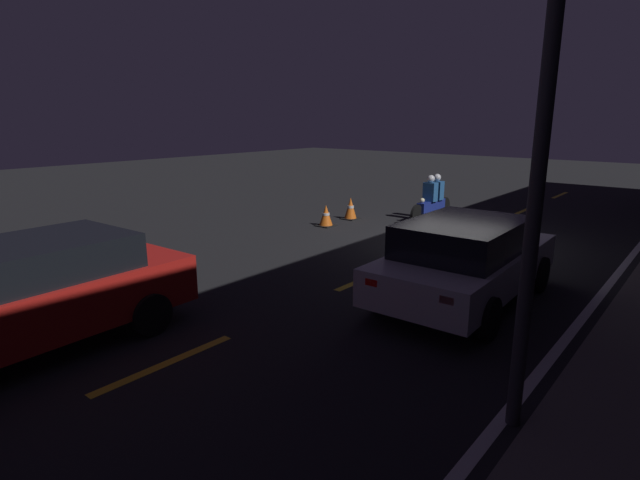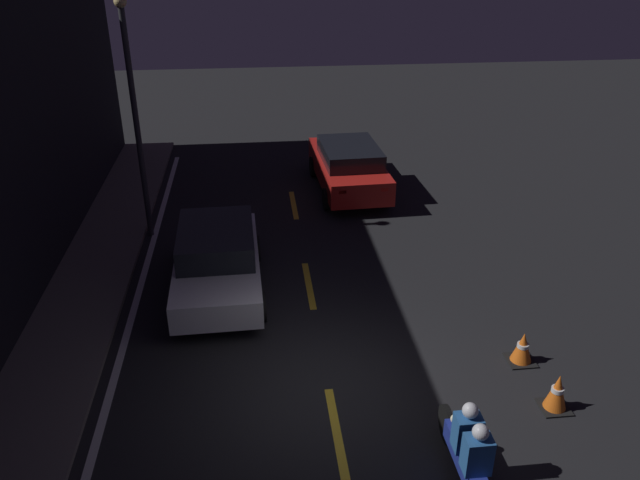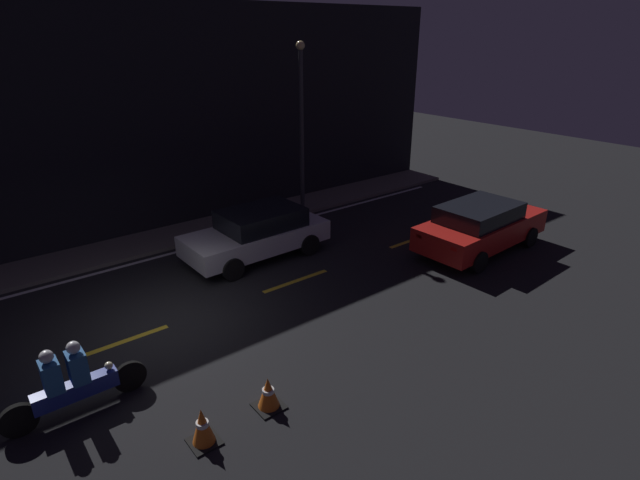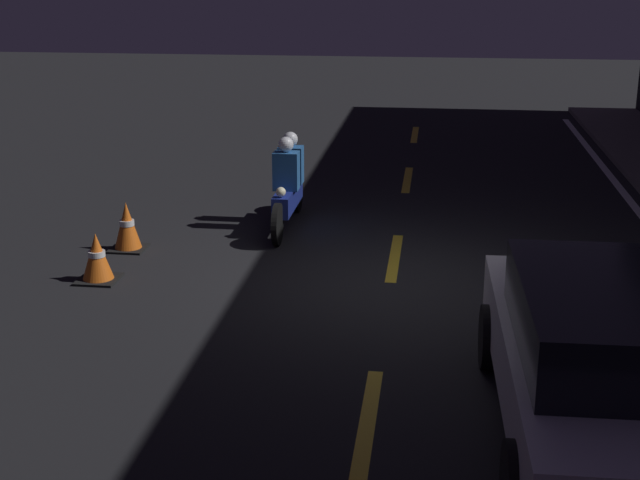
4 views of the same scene
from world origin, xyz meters
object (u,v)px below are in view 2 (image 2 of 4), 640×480
object	(u,v)px
motorcycle	(469,454)
street_lamp	(135,110)
traffic_cone_near	(557,392)
sedan_white	(217,259)
taxi_red	(348,166)
traffic_cone_mid	(522,348)

from	to	relation	value
motorcycle	street_lamp	world-z (taller)	street_lamp
traffic_cone_near	street_lamp	distance (m)	10.83
sedan_white	motorcycle	xyz separation A→B (m)	(-5.85, -3.58, -0.11)
taxi_red	traffic_cone_near	xyz separation A→B (m)	(-9.81, -1.90, -0.45)
motorcycle	traffic_cone_near	distance (m)	2.45
traffic_cone_mid	street_lamp	distance (m)	9.99
sedan_white	street_lamp	bearing A→B (deg)	-149.22
traffic_cone_mid	street_lamp	bearing A→B (deg)	50.20
taxi_red	traffic_cone_mid	size ratio (longest dim) A/B	7.31
motorcycle	traffic_cone_mid	world-z (taller)	motorcycle
traffic_cone_mid	taxi_red	bearing A→B (deg)	12.19
traffic_cone_mid	street_lamp	world-z (taller)	street_lamp
traffic_cone_mid	street_lamp	size ratio (longest dim) A/B	0.10
sedan_white	traffic_cone_mid	bearing A→B (deg)	58.75
taxi_red	street_lamp	size ratio (longest dim) A/B	0.77
sedan_white	traffic_cone_mid	world-z (taller)	sedan_white
traffic_cone_near	street_lamp	bearing A→B (deg)	45.11
sedan_white	traffic_cone_mid	xyz separation A→B (m)	(-3.18, -5.50, -0.45)
taxi_red	traffic_cone_mid	bearing A→B (deg)	-170.12
motorcycle	traffic_cone_mid	distance (m)	3.30
motorcycle	street_lamp	xyz separation A→B (m)	(8.78, 5.42, 2.60)
motorcycle	traffic_cone_near	size ratio (longest dim) A/B	3.58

